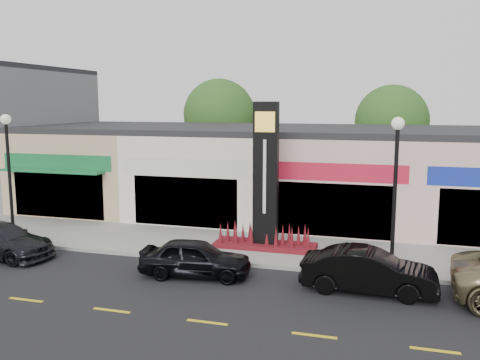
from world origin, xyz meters
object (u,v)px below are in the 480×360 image
Objects in this scene: car_black_sedan at (196,258)px; car_black_conv at (369,271)px; pylon_sign at (266,197)px; car_dark_sedan at (0,240)px; lamp_east_near at (395,179)px; lamp_west_near at (9,164)px.

car_black_conv is (5.94, 0.09, 0.04)m from car_black_sedan.
car_dark_sedan is (-10.02, -3.62, -1.60)m from pylon_sign.
lamp_west_near is at bearing 180.00° from lamp_east_near.
lamp_west_near is 9.93m from car_black_sedan.
lamp_east_near is 15.40m from car_dark_sedan.
car_black_sedan is at bearing -11.97° from lamp_west_near.
lamp_west_near is at bearing -171.23° from pylon_sign.
pylon_sign is at bearing 161.25° from lamp_east_near.
pylon_sign is 5.78m from car_black_conv.
lamp_east_near is 7.51m from car_black_sedan.
lamp_east_near is 5.42m from pylon_sign.
pylon_sign reaches higher than car_black_conv.
car_black_conv is at bearing -95.59° from car_black_sedan.
car_black_sedan is (-1.68, -3.67, -1.61)m from pylon_sign.
car_dark_sedan is at bearing -62.88° from lamp_west_near.
lamp_west_near is 16.00m from lamp_east_near.
car_dark_sedan is at bearing 83.14° from car_black_sedan.
car_dark_sedan is 8.34m from car_black_sedan.
lamp_east_near is at bearing -80.00° from car_black_sedan.
lamp_east_near reaches higher than car_black_conv.
lamp_east_near is at bearing 0.00° from lamp_west_near.
lamp_west_near is 0.91× the size of pylon_sign.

